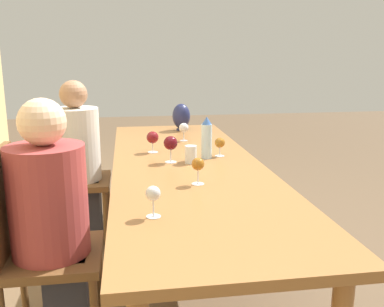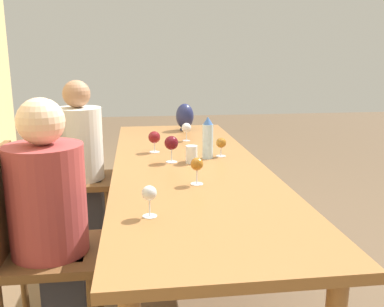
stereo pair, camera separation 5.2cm
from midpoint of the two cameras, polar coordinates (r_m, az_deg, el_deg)
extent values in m
plane|color=brown|center=(2.79, -1.10, -16.14)|extent=(14.00, 14.00, 0.00)
cube|color=#936033|center=(2.51, -1.17, -1.80)|extent=(2.69, 0.87, 0.04)
cylinder|color=#936033|center=(3.85, 1.30, -2.11)|extent=(0.07, 0.07, 0.70)
cylinder|color=#936033|center=(3.79, -8.66, -2.49)|extent=(0.07, 0.07, 0.70)
cylinder|color=silver|center=(2.61, 1.39, 1.63)|extent=(0.07, 0.07, 0.21)
cone|color=#33599E|center=(2.59, 1.40, 4.42)|extent=(0.06, 0.06, 0.05)
cylinder|color=silver|center=(2.51, -0.75, -0.11)|extent=(0.07, 0.07, 0.10)
cylinder|color=#1E234C|center=(3.59, -1.84, 3.24)|extent=(0.08, 0.08, 0.01)
ellipsoid|color=#1E234C|center=(3.57, -1.86, 5.00)|extent=(0.15, 0.15, 0.21)
cylinder|color=silver|center=(2.69, 3.16, -0.32)|extent=(0.06, 0.06, 0.00)
cylinder|color=silver|center=(2.69, 3.17, 0.29)|extent=(0.01, 0.01, 0.06)
sphere|color=#995B19|center=(2.67, 3.18, 1.44)|extent=(0.06, 0.06, 0.06)
cylinder|color=silver|center=(2.80, -5.77, 0.18)|extent=(0.07, 0.07, 0.00)
cylinder|color=silver|center=(2.80, -5.78, 0.85)|extent=(0.01, 0.01, 0.06)
sphere|color=maroon|center=(2.78, -5.81, 2.15)|extent=(0.08, 0.08, 0.08)
cylinder|color=silver|center=(3.16, -1.57, 1.73)|extent=(0.06, 0.06, 0.00)
cylinder|color=silver|center=(3.15, -1.57, 2.33)|extent=(0.01, 0.01, 0.06)
sphere|color=silver|center=(3.14, -1.58, 3.44)|extent=(0.07, 0.07, 0.07)
cylinder|color=silver|center=(2.12, 0.09, -4.07)|extent=(0.06, 0.06, 0.00)
cylinder|color=silver|center=(2.11, 0.09, -3.08)|extent=(0.01, 0.01, 0.07)
sphere|color=#995B19|center=(2.09, 0.09, -1.41)|extent=(0.06, 0.06, 0.06)
cylinder|color=silver|center=(2.54, -3.43, -1.14)|extent=(0.07, 0.07, 0.00)
cylinder|color=silver|center=(2.53, -3.44, -0.25)|extent=(0.01, 0.01, 0.08)
sphere|color=#510C14|center=(2.52, -3.47, 1.40)|extent=(0.08, 0.08, 0.08)
cylinder|color=silver|center=(1.72, -6.02, -8.36)|extent=(0.06, 0.06, 0.00)
cylinder|color=silver|center=(1.71, -6.05, -7.23)|extent=(0.01, 0.01, 0.07)
sphere|color=silver|center=(1.69, -6.10, -5.31)|extent=(0.06, 0.06, 0.06)
cube|color=brown|center=(2.13, -18.75, -12.83)|extent=(0.44, 0.44, 0.04)
cube|color=brown|center=(2.07, -24.77, -6.18)|extent=(0.40, 0.03, 0.49)
cylinder|color=brown|center=(2.38, -12.82, -16.00)|extent=(0.04, 0.04, 0.44)
cylinder|color=brown|center=(2.44, -22.12, -15.92)|extent=(0.04, 0.04, 0.44)
cube|color=brown|center=(3.21, -15.29, -3.66)|extent=(0.44, 0.44, 0.04)
cube|color=brown|center=(3.18, -19.16, 0.79)|extent=(0.40, 0.03, 0.49)
cylinder|color=brown|center=(3.09, -11.86, -8.82)|extent=(0.04, 0.04, 0.44)
cylinder|color=brown|center=(3.45, -11.56, -6.46)|extent=(0.04, 0.04, 0.44)
cylinder|color=brown|center=(3.14, -18.88, -8.94)|extent=(0.04, 0.04, 0.44)
cylinder|color=brown|center=(3.49, -17.84, -6.60)|extent=(0.04, 0.04, 0.44)
cube|color=#2D2D38|center=(2.22, -16.68, -17.95)|extent=(0.26, 0.19, 0.48)
cylinder|color=#993838|center=(2.02, -19.31, -5.93)|extent=(0.35, 0.35, 0.50)
sphere|color=beige|center=(1.94, -20.11, 3.97)|extent=(0.21, 0.21, 0.21)
cube|color=#2D2D38|center=(3.27, -14.05, -7.31)|extent=(0.25, 0.18, 0.48)
cylinder|color=beige|center=(3.14, -15.60, 1.19)|extent=(0.33, 0.33, 0.52)
sphere|color=#9E7051|center=(3.09, -16.01, 7.61)|extent=(0.19, 0.19, 0.19)
camera|label=1|loc=(0.03, -90.64, -0.15)|focal=40.00mm
camera|label=2|loc=(0.03, 89.36, 0.15)|focal=40.00mm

